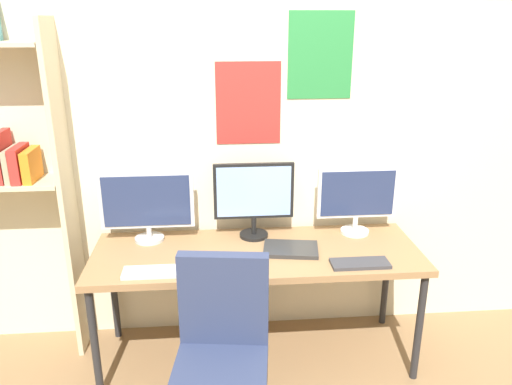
% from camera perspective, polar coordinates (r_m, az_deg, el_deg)
% --- Properties ---
extents(wall_back, '(4.34, 0.11, 2.60)m').
position_cam_1_polar(wall_back, '(3.20, -0.56, 5.76)').
color(wall_back, beige).
rests_on(wall_back, ground_plane).
extents(desk, '(1.94, 0.68, 0.74)m').
position_cam_1_polar(desk, '(3.02, 0.08, -7.58)').
color(desk, '#936D47').
rests_on(desk, ground_plane).
extents(office_chair, '(0.52, 0.52, 0.99)m').
position_cam_1_polar(office_chair, '(2.60, -3.85, -20.04)').
color(office_chair, '#2D2D33').
rests_on(office_chair, ground_plane).
extents(monitor_left, '(0.57, 0.18, 0.44)m').
position_cam_1_polar(monitor_left, '(3.11, -12.30, -1.29)').
color(monitor_left, silver).
rests_on(monitor_left, desk).
extents(monitor_center, '(0.49, 0.18, 0.48)m').
position_cam_1_polar(monitor_center, '(3.08, -0.26, -0.39)').
color(monitor_center, black).
rests_on(monitor_center, desk).
extents(monitor_right, '(0.50, 0.18, 0.43)m').
position_cam_1_polar(monitor_right, '(3.21, 11.41, -0.53)').
color(monitor_right, silver).
rests_on(monitor_right, desk).
extents(keyboard_left, '(0.37, 0.13, 0.02)m').
position_cam_1_polar(keyboard_left, '(2.79, -11.15, -8.84)').
color(keyboard_left, silver).
rests_on(keyboard_left, desk).
extents(keyboard_right, '(0.33, 0.13, 0.02)m').
position_cam_1_polar(keyboard_right, '(2.89, 11.75, -7.91)').
color(keyboard_right, '#38383D').
rests_on(keyboard_right, desk).
extents(computer_mouse, '(0.06, 0.10, 0.03)m').
position_cam_1_polar(computer_mouse, '(2.80, -5.59, -8.30)').
color(computer_mouse, silver).
rests_on(computer_mouse, desk).
extents(laptop_closed, '(0.35, 0.27, 0.02)m').
position_cam_1_polar(laptop_closed, '(2.99, 3.97, -6.45)').
color(laptop_closed, '#2D2D2D').
rests_on(laptop_closed, desk).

